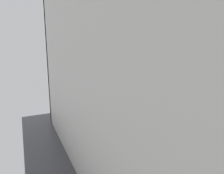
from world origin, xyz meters
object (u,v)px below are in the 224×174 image
object	(u,v)px
vanity_sink_left	(86,103)
shower_tray	(195,94)
soap_dispenser	(95,83)
toothbrush_cup	(73,86)
toilet	(124,100)

from	to	relation	value
vanity_sink_left	shower_tray	world-z (taller)	shower_tray
soap_dispenser	toothbrush_cup	bearing A→B (deg)	-178.95
vanity_sink_left	toothbrush_cup	distance (m)	0.52
toilet	toothbrush_cup	distance (m)	1.37
toilet	shower_tray	distance (m)	2.13
toilet	toothbrush_cup	world-z (taller)	toilet
toothbrush_cup	shower_tray	xyz separation A→B (m)	(3.36, -0.64, -0.42)
toilet	soap_dispenser	size ratio (longest dim) A/B	5.34
toilet	toothbrush_cup	bearing A→B (deg)	172.86
soap_dispenser	shower_tray	size ratio (longest dim) A/B	0.10
toilet	soap_dispenser	xyz separation A→B (m)	(-0.74, 0.17, 0.47)
toothbrush_cup	toilet	bearing A→B (deg)	-7.14
toilet	soap_dispenser	distance (m)	0.89
vanity_sink_left	toothbrush_cup	xyz separation A→B (m)	(-0.27, 0.16, 0.42)
soap_dispenser	shower_tray	distance (m)	2.92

